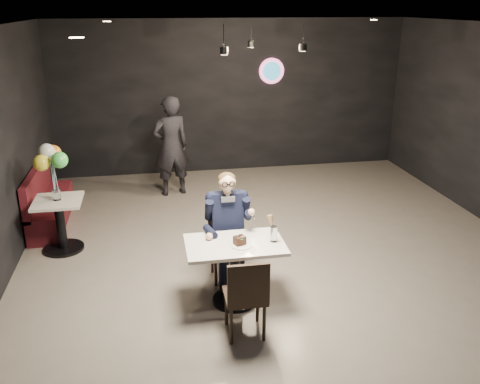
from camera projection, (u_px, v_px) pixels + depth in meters
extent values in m
plane|color=slate|center=(290.00, 274.00, 6.50)|extent=(9.00, 9.00, 0.00)
cube|color=black|center=(260.00, 31.00, 7.34)|extent=(1.40, 1.20, 0.36)
cube|color=white|center=(235.00, 273.00, 5.79)|extent=(1.10, 0.70, 0.75)
cube|color=black|center=(227.00, 245.00, 6.27)|extent=(0.42, 0.46, 0.92)
cube|color=black|center=(245.00, 294.00, 5.20)|extent=(0.43, 0.46, 0.92)
cube|color=black|center=(227.00, 226.00, 6.17)|extent=(0.60, 0.80, 1.44)
cylinder|color=white|center=(241.00, 245.00, 5.59)|extent=(0.23, 0.23, 0.01)
cube|color=black|center=(240.00, 241.00, 5.59)|extent=(0.15, 0.13, 0.08)
ellipsoid|color=#2B8631|center=(241.00, 239.00, 5.54)|extent=(0.05, 0.04, 0.01)
cylinder|color=silver|center=(274.00, 234.00, 5.67)|extent=(0.08, 0.08, 0.18)
cone|color=tan|center=(271.00, 221.00, 5.60)|extent=(0.08, 0.08, 0.14)
cube|color=#4D101F|center=(50.00, 197.00, 7.88)|extent=(0.44, 1.77, 0.89)
cube|color=white|center=(61.00, 223.00, 7.02)|extent=(0.64, 0.64, 0.80)
cylinder|color=silver|center=(57.00, 195.00, 6.87)|extent=(0.10, 0.10, 0.16)
cube|color=yellow|center=(53.00, 166.00, 6.73)|extent=(0.40, 0.40, 0.65)
imported|color=black|center=(171.00, 146.00, 8.95)|extent=(0.74, 0.58, 1.78)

